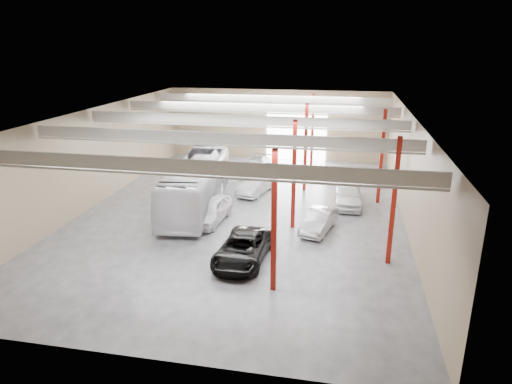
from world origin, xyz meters
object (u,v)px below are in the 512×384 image
(car_right_near, at_px, (319,221))
(car_row_c, at_px, (256,167))
(car_row_a, at_px, (210,210))
(car_row_b, at_px, (256,184))
(black_sedan, at_px, (243,248))
(coach_bus, at_px, (197,184))
(car_right_far, at_px, (349,195))

(car_right_near, bearing_deg, car_row_c, 131.92)
(car_row_a, xyz_separation_m, car_row_b, (1.83, 6.62, -0.04))
(car_row_a, bearing_deg, car_right_near, 3.98)
(black_sedan, bearing_deg, coach_bus, 126.37)
(car_row_b, bearing_deg, black_sedan, -69.08)
(coach_bus, height_order, car_row_b, coach_bus)
(car_row_b, relative_size, car_right_near, 1.11)
(car_row_a, relative_size, car_right_near, 1.13)
(black_sedan, xyz_separation_m, car_row_c, (-2.60, 17.02, -0.02))
(black_sedan, xyz_separation_m, car_right_far, (5.64, 10.26, 0.07))
(coach_bus, bearing_deg, car_right_far, 6.15)
(car_row_c, bearing_deg, car_row_a, -90.35)
(coach_bus, xyz_separation_m, car_row_a, (1.77, -2.66, -0.95))
(coach_bus, height_order, car_right_far, coach_bus)
(coach_bus, bearing_deg, car_row_a, -62.72)
(coach_bus, xyz_separation_m, car_right_far, (10.83, 2.40, -0.94))
(car_right_near, xyz_separation_m, car_right_far, (1.83, 5.20, 0.13))
(coach_bus, distance_m, car_row_b, 5.44)
(car_right_near, bearing_deg, car_right_far, 84.37)
(coach_bus, relative_size, car_right_far, 2.63)
(coach_bus, xyz_separation_m, car_row_c, (2.59, 9.16, -1.02))
(black_sedan, xyz_separation_m, car_right_near, (3.81, 5.06, -0.06))
(black_sedan, relative_size, car_row_c, 1.07)
(car_row_a, bearing_deg, car_right_far, 34.28)
(car_right_near, bearing_deg, black_sedan, -113.24)
(coach_bus, relative_size, car_row_b, 2.73)
(black_sedan, bearing_deg, car_row_c, 101.63)
(coach_bus, distance_m, car_row_c, 9.57)
(car_row_a, bearing_deg, coach_bus, 128.70)
(car_row_b, distance_m, car_right_near, 8.65)
(car_right_far, bearing_deg, car_right_near, -110.24)
(coach_bus, bearing_deg, car_row_b, 41.34)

